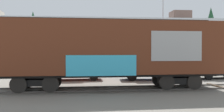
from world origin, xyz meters
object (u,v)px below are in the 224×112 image
(flagpole, at_px, (160,19))
(parked_car_blue, at_px, (151,69))
(parked_car_black, at_px, (217,69))
(freight_car, at_px, (109,49))
(parked_car_red, at_px, (72,70))

(flagpole, height_order, parked_car_blue, flagpole)
(flagpole, distance_m, parked_car_black, 7.73)
(parked_car_blue, distance_m, parked_car_black, 5.87)
(freight_car, xyz_separation_m, parked_car_blue, (3.63, 4.28, -1.54))
(parked_car_red, bearing_deg, freight_car, -60.50)
(parked_car_black, bearing_deg, parked_car_blue, -175.74)
(parked_car_blue, bearing_deg, parked_car_red, 176.55)
(parked_car_red, xyz_separation_m, parked_car_blue, (6.26, -0.38, 0.05))
(freight_car, distance_m, parked_car_black, 10.71)
(parked_car_red, bearing_deg, parked_car_blue, -3.45)
(parked_car_red, xyz_separation_m, parked_car_black, (12.12, 0.06, -0.00))
(flagpole, relative_size, parked_car_blue, 1.87)
(parked_car_blue, height_order, parked_car_black, parked_car_blue)
(freight_car, height_order, parked_car_blue, freight_car)
(flagpole, xyz_separation_m, parked_car_black, (3.46, -4.87, -4.91))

